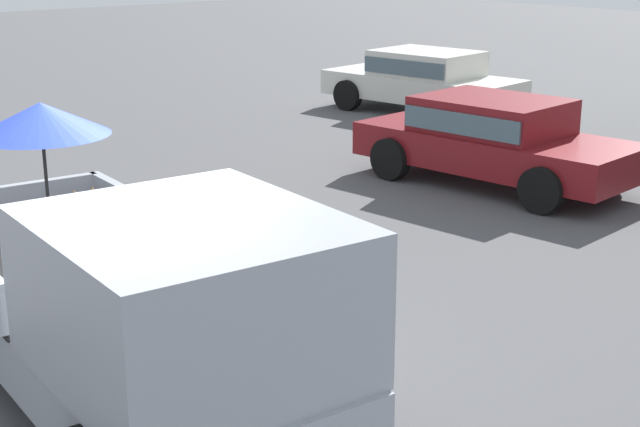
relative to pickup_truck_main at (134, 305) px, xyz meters
name	(u,v)px	position (x,y,z in m)	size (l,w,h in m)	color
ground_plane	(118,397)	(-0.45, 0.04, -0.97)	(80.00, 80.00, 0.00)	#4C4C4F
pickup_truck_main	(134,305)	(0.00, 0.00, 0.00)	(5.19, 2.59, 2.34)	black
parked_sedan_near	(424,78)	(-7.89, 11.43, -0.22)	(4.50, 2.42, 1.33)	black
parked_sedan_far	(494,137)	(-2.97, 7.85, -0.22)	(4.46, 2.32, 1.33)	black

